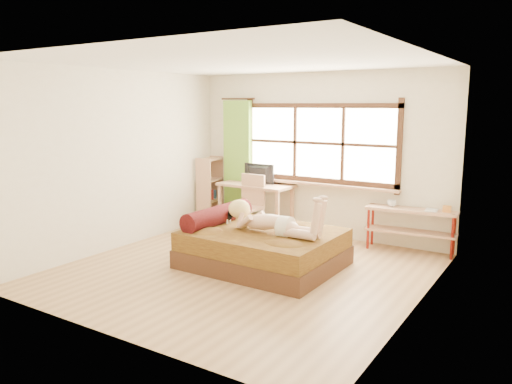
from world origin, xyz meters
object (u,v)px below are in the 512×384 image
Objects in this scene: bed at (260,246)px; kitten at (225,214)px; woman at (271,211)px; bookshelf at (210,190)px; desk at (256,190)px; chair at (249,202)px; pipe_shelf at (412,220)px.

bed is 6.74× the size of kitten.
bookshelf is at bearing 144.42° from woman.
desk is 0.40m from chair.
bookshelf reaches higher than desk.
desk is at bearing -10.64° from bookshelf.
bed is 0.76m from kitten.
pipe_shelf is at bearing 12.51° from chair.
desk reaches higher than bed.
kitten is (-0.67, 0.10, 0.34)m from bed.
pipe_shelf is (2.68, 0.12, -0.23)m from desk.
chair is (0.10, -0.36, -0.14)m from desk.
woman is 2.13m from desk.
woman is at bearing -13.49° from bed.
kitten is at bearing -55.08° from bookshelf.
desk is (-1.11, 1.63, 0.44)m from bed.
pipe_shelf is (1.37, 1.80, -0.31)m from woman.
bookshelf reaches higher than woman.
woman is 0.90m from kitten.
chair is 1.20m from bookshelf.
bed is 1.50× the size of pipe_shelf.
bookshelf is at bearing 162.45° from chair.
chair is 2.62m from pipe_shelf.
desk is 1.03m from bookshelf.
bed is 1.44× the size of woman.
desk is at bearing 125.14° from bed.
bed is 1.95× the size of chair.
bed is at bearing 166.51° from woman.
chair is at bearing 129.24° from bed.
woman reaches higher than chair.
bed is 2.74m from bookshelf.
desk is at bearing 108.16° from chair.
bookshelf is (-1.13, 0.40, 0.05)m from chair.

